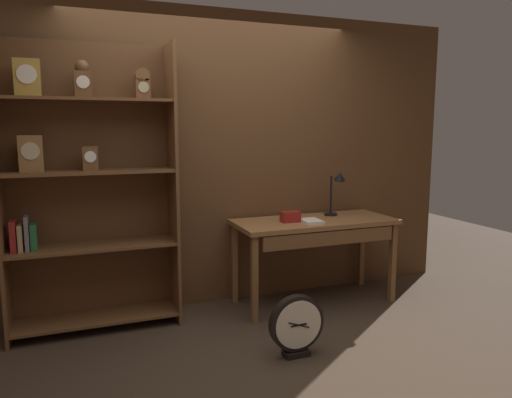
{
  "coord_description": "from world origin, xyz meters",
  "views": [
    {
      "loc": [
        -1.21,
        -2.88,
        1.6
      ],
      "look_at": [
        0.13,
        0.56,
        1.04
      ],
      "focal_mm": 33.9,
      "sensor_mm": 36.0,
      "label": 1
    }
  ],
  "objects_px": {
    "desk_lamp": "(337,187)",
    "open_repair_manual": "(311,221)",
    "workbench": "(316,230)",
    "bookshelf": "(86,186)",
    "round_clock_large": "(297,325)",
    "toolbox_small": "(290,217)"
  },
  "relations": [
    {
      "from": "toolbox_small",
      "to": "bookshelf",
      "type": "bearing_deg",
      "value": 174.73
    },
    {
      "from": "desk_lamp",
      "to": "toolbox_small",
      "type": "relative_size",
      "value": 2.64
    },
    {
      "from": "workbench",
      "to": "bookshelf",
      "type": "bearing_deg",
      "value": 175.15
    },
    {
      "from": "workbench",
      "to": "round_clock_large",
      "type": "relative_size",
      "value": 3.29
    },
    {
      "from": "workbench",
      "to": "toolbox_small",
      "type": "height_order",
      "value": "toolbox_small"
    },
    {
      "from": "round_clock_large",
      "to": "desk_lamp",
      "type": "bearing_deg",
      "value": 48.41
    },
    {
      "from": "bookshelf",
      "to": "toolbox_small",
      "type": "relative_size",
      "value": 13.81
    },
    {
      "from": "bookshelf",
      "to": "desk_lamp",
      "type": "xyz_separation_m",
      "value": [
        2.2,
        -0.04,
        -0.1
      ]
    },
    {
      "from": "desk_lamp",
      "to": "workbench",
      "type": "bearing_deg",
      "value": -155.7
    },
    {
      "from": "bookshelf",
      "to": "desk_lamp",
      "type": "distance_m",
      "value": 2.2
    },
    {
      "from": "open_repair_manual",
      "to": "toolbox_small",
      "type": "bearing_deg",
      "value": 153.82
    },
    {
      "from": "bookshelf",
      "to": "workbench",
      "type": "distance_m",
      "value": 1.98
    },
    {
      "from": "round_clock_large",
      "to": "bookshelf",
      "type": "bearing_deg",
      "value": 141.37
    },
    {
      "from": "bookshelf",
      "to": "open_repair_manual",
      "type": "xyz_separation_m",
      "value": [
        1.83,
        -0.24,
        -0.36
      ]
    },
    {
      "from": "workbench",
      "to": "round_clock_large",
      "type": "height_order",
      "value": "workbench"
    },
    {
      "from": "workbench",
      "to": "desk_lamp",
      "type": "distance_m",
      "value": 0.47
    },
    {
      "from": "toolbox_small",
      "to": "round_clock_large",
      "type": "height_order",
      "value": "toolbox_small"
    },
    {
      "from": "desk_lamp",
      "to": "open_repair_manual",
      "type": "relative_size",
      "value": 1.95
    },
    {
      "from": "workbench",
      "to": "desk_lamp",
      "type": "xyz_separation_m",
      "value": [
        0.28,
        0.13,
        0.36
      ]
    },
    {
      "from": "open_repair_manual",
      "to": "workbench",
      "type": "bearing_deg",
      "value": 45.86
    },
    {
      "from": "workbench",
      "to": "round_clock_large",
      "type": "distance_m",
      "value": 1.16
    },
    {
      "from": "bookshelf",
      "to": "workbench",
      "type": "relative_size",
      "value": 1.54
    }
  ]
}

